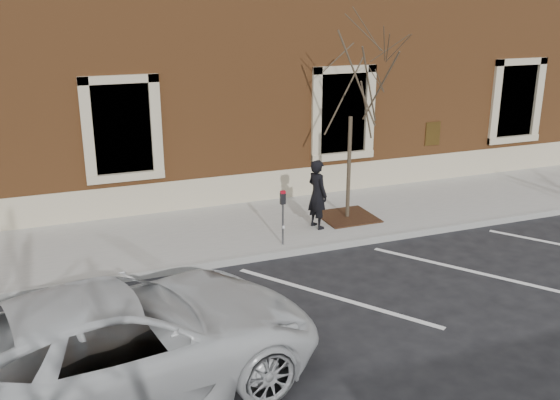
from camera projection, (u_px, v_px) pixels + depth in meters
name	position (u px, v px, depth m)	size (l,w,h in m)	color
ground	(290.00, 255.00, 13.85)	(120.00, 120.00, 0.00)	#28282B
sidewalk_near	(263.00, 226.00, 15.38)	(40.00, 3.50, 0.15)	#B6B1AB
curb_near	(291.00, 252.00, 13.78)	(40.00, 0.12, 0.15)	#9E9E99
parking_stripes	(333.00, 297.00, 11.90)	(28.00, 4.40, 0.01)	silver
building_civic	(197.00, 47.00, 19.48)	(40.00, 8.62, 8.00)	brown
man	(317.00, 194.00, 14.84)	(0.61, 0.40, 1.68)	black
parking_meter	(283.00, 208.00, 13.77)	(0.11, 0.09, 1.26)	#595B60
tree_grate	(347.00, 217.00, 15.76)	(1.34, 1.34, 0.03)	#3A2512
sapling	(352.00, 87.00, 14.76)	(2.80, 2.80, 4.67)	#4C3D2E
white_truck	(118.00, 344.00, 8.72)	(2.73, 5.92, 1.64)	silver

